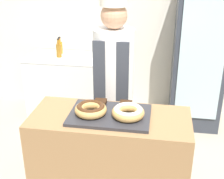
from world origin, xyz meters
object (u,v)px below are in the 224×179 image
Objects in this scene: serving_tray at (110,115)px; brownie_back_right at (126,104)px; baker_person at (114,88)px; beverage_fridge at (199,57)px; brownie_back_left at (100,102)px; donut_chocolate_glaze at (91,109)px; chest_freezer at (66,85)px; bottle_amber at (59,50)px; donut_light_glaze at (128,112)px; bottle_orange at (60,47)px.

brownie_back_right reaches higher than serving_tray.
serving_tray is 0.60m from baker_person.
brownie_back_left is at bearing -119.59° from beverage_fridge.
baker_person is 1.47m from beverage_fridge.
donut_chocolate_glaze reaches higher than chest_freezer.
brownie_back_right is at bearing -55.87° from bottle_amber.
brownie_back_left is 0.05× the size of beverage_fridge.
brownie_back_left is at bearing 180.00° from brownie_back_right.
bottle_amber is (-0.88, 1.60, -0.08)m from brownie_back_left.
brownie_back_left reaches higher than serving_tray.
brownie_back_left is at bearing -63.05° from chest_freezer.
baker_person reaches higher than donut_light_glaze.
bottle_amber is 0.16m from bottle_orange.
beverage_fridge reaches higher than donut_chocolate_glaze.
serving_tray is 2.43× the size of bottle_amber.
beverage_fridge is (0.92, 1.62, -0.08)m from brownie_back_left.
donut_chocolate_glaze is at bearing 180.00° from donut_light_glaze.
bottle_orange is at bearing 118.19° from serving_tray.
donut_chocolate_glaze is 0.30m from brownie_back_right.
donut_chocolate_glaze is (-0.14, -0.03, 0.05)m from serving_tray.
beverage_fridge is 1.82m from chest_freezer.
donut_light_glaze is 2.18m from chest_freezer.
donut_light_glaze is 2.57× the size of brownie_back_left.
serving_tray is 2.01m from bottle_amber.
donut_chocolate_glaze is 2.57× the size of brownie_back_right.
bottle_amber reaches higher than serving_tray.
beverage_fridge is at bearing 61.88° from donut_chocolate_glaze.
brownie_back_left is 1.98m from bottle_orange.
bottle_orange is (-0.04, 0.15, -0.01)m from bottle_amber.
serving_tray is 0.18m from brownie_back_right.
beverage_fridge is at bearing -4.23° from bottle_orange.
beverage_fridge is at bearing 65.20° from serving_tray.
donut_chocolate_glaze is 0.28m from donut_light_glaze.
baker_person is (-0.21, 0.62, -0.09)m from donut_light_glaze.
brownie_back_left is 1.92m from chest_freezer.
bottle_orange is (-1.84, 0.14, -0.00)m from beverage_fridge.
donut_chocolate_glaze is 1.05× the size of bottle_orange.
bottle_amber is (-1.13, 1.78, -0.10)m from donut_light_glaze.
brownie_back_right is 2.09m from bottle_orange.
baker_person reaches higher than bottle_orange.
serving_tray is 0.63× the size of chest_freezer.
baker_person is 1.48m from bottle_amber.
brownie_back_right is at bearing 0.00° from brownie_back_left.
donut_chocolate_glaze is 2.06m from chest_freezer.
brownie_back_left is 0.21m from brownie_back_right.
donut_light_glaze is at bearing -35.35° from brownie_back_left.
brownie_back_right is at bearing -113.78° from beverage_fridge.
beverage_fridge is 1.84m from bottle_orange.
baker_person is 7.06× the size of bottle_amber.
donut_chocolate_glaze is 2.04m from beverage_fridge.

